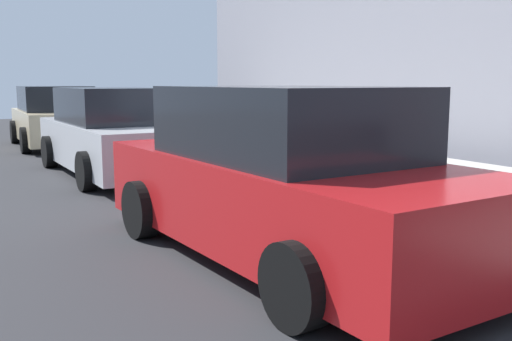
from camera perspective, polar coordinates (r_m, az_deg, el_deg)
ground_plane at (r=10.35m, az=-3.71°, el=-0.89°), size 40.00×40.00×0.00m
sidewalk_curb at (r=11.63m, az=7.44°, el=0.46°), size 18.00×5.00×0.14m
suitcase_red_0 at (r=7.18m, az=13.70°, el=-1.68°), size 0.38×0.22×0.69m
suitcase_black_1 at (r=7.54m, az=11.05°, el=-1.27°), size 0.42×0.26×0.89m
suitcase_teal_2 at (r=7.99m, az=9.05°, el=-0.56°), size 0.44×0.25×0.93m
suitcase_silver_3 at (r=8.35m, az=6.18°, el=-0.09°), size 0.44×0.26×0.68m
suitcase_olive_4 at (r=8.85m, az=4.49°, el=0.43°), size 0.49×0.24×0.85m
suitcase_maroon_5 at (r=9.28m, az=2.31°, el=1.29°), size 0.44×0.29×1.03m
suitcase_navy_6 at (r=9.77m, az=1.00°, el=1.13°), size 0.42×0.21×0.81m
suitcase_red_7 at (r=10.21m, az=-0.19°, el=2.00°), size 0.37×0.26×1.11m
suitcase_black_8 at (r=10.62m, az=-2.16°, el=1.99°), size 0.50×0.22×0.98m
fire_hydrant at (r=11.39m, az=-3.86°, el=2.78°), size 0.39×0.21×0.79m
bollard_post at (r=11.99m, az=-6.02°, el=3.07°), size 0.12×0.12×0.83m
parked_car_red_0 at (r=5.68m, az=2.96°, el=-0.83°), size 4.75×2.28×1.67m
parked_car_silver_1 at (r=11.18m, az=-13.77°, el=3.48°), size 4.81×2.02×1.60m
parked_car_beige_2 at (r=16.48m, az=-18.95°, el=4.84°), size 4.31×2.17×1.59m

